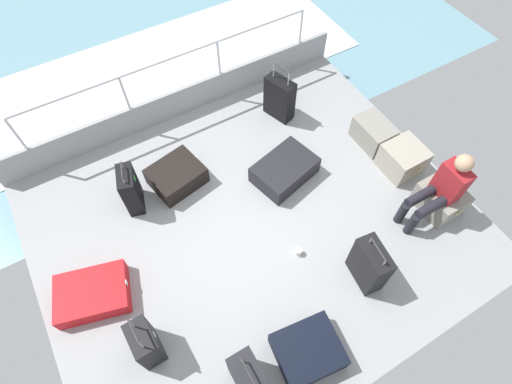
% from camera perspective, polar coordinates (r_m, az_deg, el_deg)
% --- Properties ---
extents(ground_plane, '(4.40, 5.20, 0.06)m').
position_cam_1_polar(ground_plane, '(5.13, -0.32, -4.47)').
color(ground_plane, '#939699').
extents(gunwale_port, '(0.06, 5.20, 0.45)m').
position_cam_1_polar(gunwale_port, '(6.16, -10.77, 12.35)').
color(gunwale_port, '#939699').
rests_on(gunwale_port, ground_plane).
extents(railing_port, '(0.04, 4.20, 1.02)m').
position_cam_1_polar(railing_port, '(5.79, -11.67, 16.22)').
color(railing_port, silver).
rests_on(railing_port, ground_plane).
extents(sea_wake, '(12.00, 12.00, 0.01)m').
position_cam_1_polar(sea_wake, '(7.57, -14.67, 15.74)').
color(sea_wake, '#6B99A8').
rests_on(sea_wake, ground_plane).
extents(cargo_crate_0, '(0.59, 0.38, 0.35)m').
position_cam_1_polar(cargo_crate_0, '(5.94, 16.14, 7.97)').
color(cargo_crate_0, gray).
rests_on(cargo_crate_0, ground_plane).
extents(cargo_crate_1, '(0.53, 0.49, 0.39)m').
position_cam_1_polar(cargo_crate_1, '(5.75, 19.94, 4.40)').
color(cargo_crate_1, '#9E9989').
rests_on(cargo_crate_1, ground_plane).
extents(cargo_crate_2, '(0.57, 0.45, 0.36)m').
position_cam_1_polar(cargo_crate_2, '(5.57, 24.49, -0.88)').
color(cargo_crate_2, gray).
rests_on(cargo_crate_2, ground_plane).
extents(passenger_seated, '(0.34, 0.66, 1.06)m').
position_cam_1_polar(passenger_seated, '(5.18, 24.59, 0.41)').
color(passenger_seated, maroon).
rests_on(passenger_seated, ground_plane).
extents(suitcase_0, '(0.75, 0.90, 0.22)m').
position_cam_1_polar(suitcase_0, '(4.97, -22.02, -13.13)').
color(suitcase_0, red).
rests_on(suitcase_0, ground_plane).
extents(suitcase_1, '(0.45, 0.26, 0.71)m').
position_cam_1_polar(suitcase_1, '(4.24, -0.93, -24.92)').
color(suitcase_1, black).
rests_on(suitcase_1, ground_plane).
extents(suitcase_2, '(0.73, 0.91, 0.27)m').
position_cam_1_polar(suitcase_2, '(5.38, 4.04, 3.11)').
color(suitcase_2, black).
rests_on(suitcase_2, ground_plane).
extents(suitcase_3, '(0.47, 0.28, 0.73)m').
position_cam_1_polar(suitcase_3, '(4.69, 15.65, -9.84)').
color(suitcase_3, black).
rests_on(suitcase_3, ground_plane).
extents(suitcase_4, '(0.67, 0.75, 0.27)m').
position_cam_1_polar(suitcase_4, '(5.42, -11.11, 2.25)').
color(suitcase_4, black).
rests_on(suitcase_4, ground_plane).
extents(suitcase_5, '(0.48, 0.33, 0.88)m').
position_cam_1_polar(suitcase_5, '(5.97, 3.32, 13.04)').
color(suitcase_5, black).
rests_on(suitcase_5, ground_plane).
extents(suitcase_6, '(0.64, 0.71, 0.25)m').
position_cam_1_polar(suitcase_6, '(4.49, 7.30, -21.30)').
color(suitcase_6, black).
rests_on(suitcase_6, ground_plane).
extents(suitcase_7, '(0.42, 0.28, 0.74)m').
position_cam_1_polar(suitcase_7, '(5.21, -17.19, 0.29)').
color(suitcase_7, black).
rests_on(suitcase_7, ground_plane).
extents(suitcase_8, '(0.38, 0.24, 0.77)m').
position_cam_1_polar(suitcase_8, '(4.46, -15.27, -19.81)').
color(suitcase_8, black).
rests_on(suitcase_8, ground_plane).
extents(paper_cup, '(0.08, 0.08, 0.10)m').
position_cam_1_polar(paper_cup, '(4.90, 6.00, -8.35)').
color(paper_cup, white).
rests_on(paper_cup, ground_plane).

